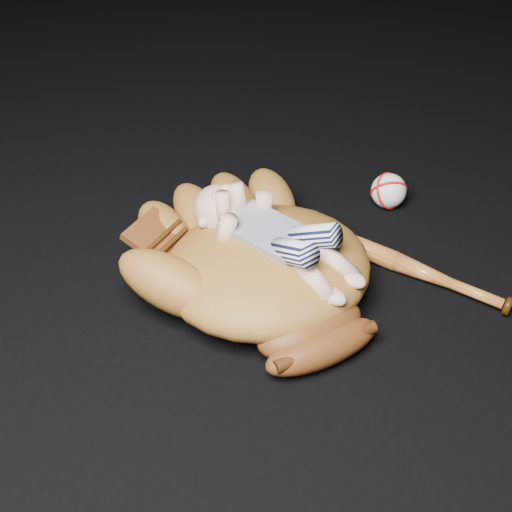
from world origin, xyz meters
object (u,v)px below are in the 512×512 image
newborn_baby (280,237)px  baseball (389,191)px  baseball_bat (407,266)px  baseball_glove (267,260)px

newborn_baby → baseball: newborn_baby is taller
newborn_baby → baseball: 0.38m
baseball_bat → baseball_glove: bearing=158.0°
baseball_glove → baseball_bat: (0.25, -0.10, -0.06)m
baseball_glove → baseball: (0.38, 0.09, -0.05)m
baseball_glove → newborn_baby: newborn_baby is taller
baseball_bat → baseball: size_ratio=5.44×
newborn_baby → baseball_bat: newborn_baby is taller
baseball → baseball_glove: bearing=-167.1°
baseball_bat → baseball: (0.13, 0.19, 0.02)m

